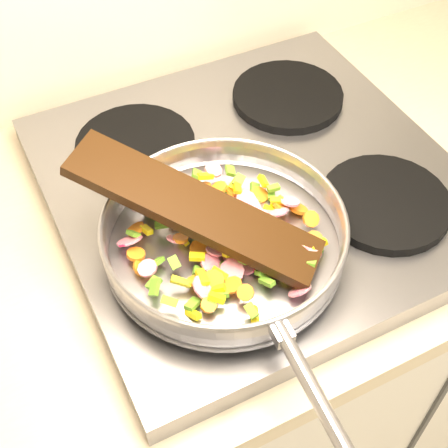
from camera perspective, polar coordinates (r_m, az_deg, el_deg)
name	(u,v)px	position (r m, az deg, el deg)	size (l,w,h in m)	color
cooktop	(254,186)	(0.97, 2.80, 3.52)	(0.60, 0.60, 0.04)	#939399
grate_fl	(213,272)	(0.83, -1.03, -4.44)	(0.19, 0.19, 0.02)	black
grate_fr	(385,203)	(0.94, 14.53, 1.89)	(0.19, 0.19, 0.02)	black
grate_bl	(136,145)	(1.01, -8.08, 7.14)	(0.19, 0.19, 0.02)	black
grate_br	(288,96)	(1.10, 5.84, 11.55)	(0.19, 0.19, 0.02)	black
saute_pan	(225,234)	(0.82, 0.06, -0.94)	(0.36, 0.53, 0.06)	#9E9EA5
vegetable_heap	(231,235)	(0.83, 0.67, -1.03)	(0.28, 0.27, 0.05)	#DD1548
wooden_spatula	(195,208)	(0.80, -2.70, 1.44)	(0.34, 0.08, 0.02)	black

